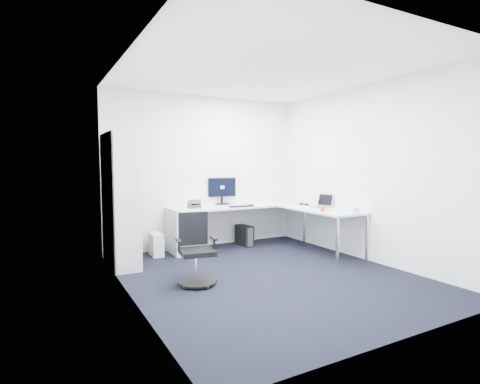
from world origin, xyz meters
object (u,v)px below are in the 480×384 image
monitor (222,191)px  laptop (318,201)px  l_desk (251,228)px  bookshelf (120,200)px  task_chair (197,250)px

monitor → laptop: monitor is taller
l_desk → monitor: 0.92m
bookshelf → laptop: size_ratio=5.82×
monitor → laptop: bearing=-37.8°
task_chair → monitor: bearing=65.2°
l_desk → bookshelf: 2.26m
l_desk → task_chair: (-1.53, -1.31, 0.07)m
laptop → task_chair: bearing=-171.4°
monitor → laptop: size_ratio=1.59×
l_desk → task_chair: task_chair is taller
task_chair → monitor: (1.29, 1.93, 0.56)m
monitor → laptop: 1.73m
bookshelf → task_chair: 1.59m
l_desk → monitor: monitor is taller
l_desk → task_chair: 2.01m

